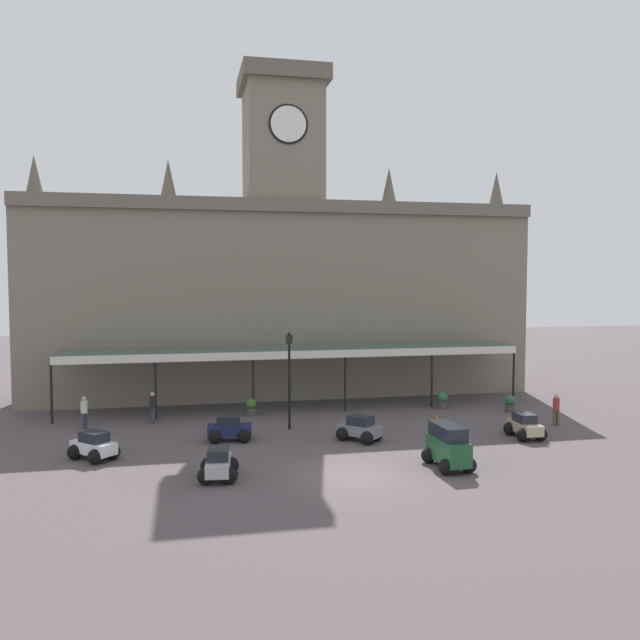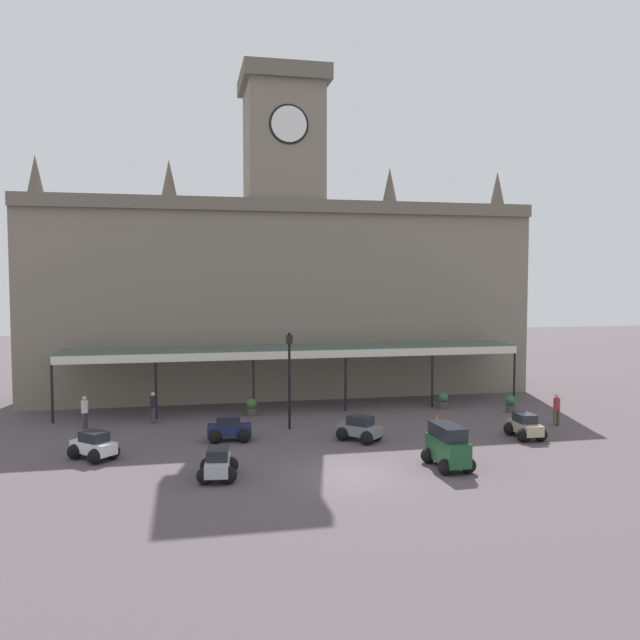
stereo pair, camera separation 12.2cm
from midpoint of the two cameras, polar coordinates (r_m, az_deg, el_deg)
name	(u,v)px [view 1 (the left image)]	position (r m, az deg, el deg)	size (l,w,h in m)	color
ground_plane	(355,476)	(25.77, 3.00, -13.60)	(140.00, 140.00, 0.00)	#504649
station_building	(283,285)	(42.70, -3.38, 3.10)	(32.45, 5.68, 21.00)	slate
entrance_canopy	(296,350)	(37.98, -2.23, -2.65)	(26.87, 3.26, 3.64)	#38564C
car_silver_sedan	(219,466)	(25.54, -9.11, -12.63)	(1.67, 2.14, 1.19)	#B2B5BA
car_white_sedan	(94,448)	(29.43, -19.51, -10.61)	(2.22, 2.22, 1.19)	silver
car_beige_sedan	(525,428)	(32.91, 17.59, -9.07)	(1.56, 2.08, 1.19)	tan
car_grey_sedan	(360,430)	(30.92, 3.42, -9.72)	(2.21, 2.22, 1.19)	slate
car_navy_sedan	(230,430)	(31.17, -8.13, -9.64)	(2.12, 1.64, 1.19)	#19214C
car_green_van	(448,448)	(27.02, 11.15, -11.07)	(1.65, 2.43, 1.77)	#1E512D
pedestrian_near_entrance	(153,406)	(35.52, -14.68, -7.42)	(0.34, 0.38, 1.67)	#3F384C
pedestrian_crossing_forecourt	(84,411)	(35.31, -20.25, -7.58)	(0.34, 0.37, 1.67)	#3F384C
pedestrian_beside_cars	(556,408)	(36.06, 20.09, -7.35)	(0.39, 0.34, 1.67)	brown
victorian_lamppost	(289,369)	(32.76, -2.85, -4.38)	(0.30, 0.30, 4.96)	black
traffic_cone	(437,421)	(34.03, 10.21, -8.76)	(0.40, 0.40, 0.75)	orange
planter_by_canopy	(251,407)	(36.65, -6.20, -7.65)	(0.60, 0.60, 0.96)	#47423D
planter_near_kerb	(510,403)	(38.96, 16.39, -7.10)	(0.60, 0.60, 0.96)	#47423D
planter_forecourt_centre	(443,400)	(39.06, 10.73, -6.99)	(0.60, 0.60, 0.96)	#47423D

